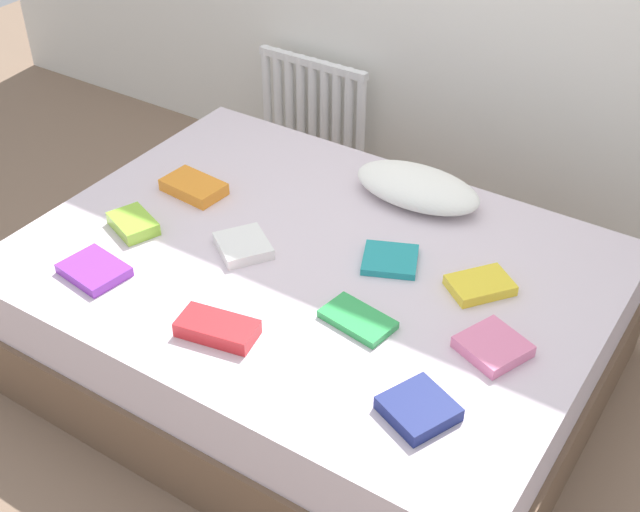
{
  "coord_description": "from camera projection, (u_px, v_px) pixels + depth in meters",
  "views": [
    {
      "loc": [
        1.28,
        -1.91,
        2.23
      ],
      "look_at": [
        0.0,
        0.05,
        0.48
      ],
      "focal_mm": 47.08,
      "sensor_mm": 36.0,
      "label": 1
    }
  ],
  "objects": [
    {
      "name": "radiator",
      "position": [
        313.0,
        107.0,
        4.12
      ],
      "size": [
        0.6,
        0.04,
        0.5
      ],
      "color": "white",
      "rests_on": "ground"
    },
    {
      "name": "textbook_lime",
      "position": [
        133.0,
        224.0,
        3.01
      ],
      "size": [
        0.22,
        0.18,
        0.05
      ],
      "primitive_type": "cube",
      "rotation": [
        0.0,
        0.0,
        -0.38
      ],
      "color": "#8CC638",
      "rests_on": "bed"
    },
    {
      "name": "textbook_green",
      "position": [
        358.0,
        319.0,
        2.6
      ],
      "size": [
        0.24,
        0.16,
        0.03
      ],
      "primitive_type": "cube",
      "rotation": [
        0.0,
        0.0,
        -0.16
      ],
      "color": "green",
      "rests_on": "bed"
    },
    {
      "name": "textbook_yellow",
      "position": [
        480.0,
        285.0,
        2.73
      ],
      "size": [
        0.23,
        0.25,
        0.04
      ],
      "primitive_type": "cube",
      "rotation": [
        0.0,
        0.0,
        0.92
      ],
      "color": "yellow",
      "rests_on": "bed"
    },
    {
      "name": "textbook_teal",
      "position": [
        390.0,
        260.0,
        2.85
      ],
      "size": [
        0.24,
        0.23,
        0.03
      ],
      "primitive_type": "cube",
      "rotation": [
        0.0,
        0.0,
        0.41
      ],
      "color": "teal",
      "rests_on": "bed"
    },
    {
      "name": "textbook_orange",
      "position": [
        194.0,
        187.0,
        3.2
      ],
      "size": [
        0.25,
        0.16,
        0.05
      ],
      "primitive_type": "cube",
      "rotation": [
        0.0,
        0.0,
        -0.08
      ],
      "color": "orange",
      "rests_on": "bed"
    },
    {
      "name": "textbook_pink",
      "position": [
        493.0,
        347.0,
        2.5
      ],
      "size": [
        0.23,
        0.23,
        0.04
      ],
      "primitive_type": "cube",
      "rotation": [
        0.0,
        0.0,
        -0.38
      ],
      "color": "pink",
      "rests_on": "bed"
    },
    {
      "name": "textbook_purple",
      "position": [
        94.0,
        270.0,
        2.8
      ],
      "size": [
        0.23,
        0.19,
        0.03
      ],
      "primitive_type": "cube",
      "rotation": [
        0.0,
        0.0,
        -0.14
      ],
      "color": "purple",
      "rests_on": "bed"
    },
    {
      "name": "bed",
      "position": [
        312.0,
        314.0,
        3.03
      ],
      "size": [
        2.0,
        1.5,
        0.5
      ],
      "color": "brown",
      "rests_on": "ground"
    },
    {
      "name": "textbook_red",
      "position": [
        217.0,
        328.0,
        2.55
      ],
      "size": [
        0.26,
        0.17,
        0.05
      ],
      "primitive_type": "cube",
      "rotation": [
        0.0,
        0.0,
        0.19
      ],
      "color": "red",
      "rests_on": "bed"
    },
    {
      "name": "textbook_navy",
      "position": [
        418.0,
        409.0,
        2.29
      ],
      "size": [
        0.23,
        0.23,
        0.04
      ],
      "primitive_type": "cube",
      "rotation": [
        0.0,
        0.0,
        -0.4
      ],
      "color": "navy",
      "rests_on": "bed"
    },
    {
      "name": "ground_plane",
      "position": [
        313.0,
        364.0,
        3.18
      ],
      "size": [
        8.0,
        8.0,
        0.0
      ],
      "primitive_type": "plane",
      "color": "#7F6651"
    },
    {
      "name": "pillow",
      "position": [
        417.0,
        187.0,
        3.14
      ],
      "size": [
        0.5,
        0.27,
        0.12
      ],
      "primitive_type": "ellipsoid",
      "color": "white",
      "rests_on": "bed"
    },
    {
      "name": "textbook_white",
      "position": [
        243.0,
        246.0,
        2.9
      ],
      "size": [
        0.25,
        0.24,
        0.04
      ],
      "primitive_type": "cube",
      "rotation": [
        0.0,
        0.0,
        -0.6
      ],
      "color": "white",
      "rests_on": "bed"
    }
  ]
}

